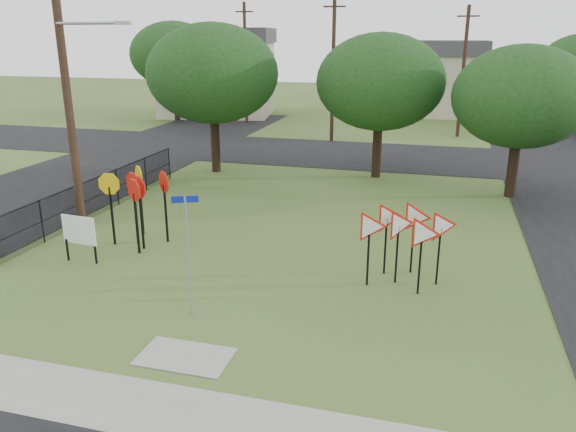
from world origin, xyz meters
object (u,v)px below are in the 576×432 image
object	(u,v)px
yield_sign_cluster	(405,227)
info_board	(79,232)
stop_sign_cluster	(137,191)
street_name_sign	(188,248)

from	to	relation	value
yield_sign_cluster	info_board	world-z (taller)	yield_sign_cluster
info_board	yield_sign_cluster	bearing A→B (deg)	6.79
stop_sign_cluster	yield_sign_cluster	xyz separation A→B (m)	(8.61, -0.74, -0.19)
stop_sign_cluster	info_board	distance (m)	2.27
street_name_sign	yield_sign_cluster	bearing A→B (deg)	34.42
yield_sign_cluster	info_board	xyz separation A→B (m)	(-9.57, -1.14, -0.65)
stop_sign_cluster	info_board	xyz separation A→B (m)	(-0.96, -1.88, -0.84)
stop_sign_cluster	info_board	size ratio (longest dim) A/B	1.66
street_name_sign	yield_sign_cluster	world-z (taller)	street_name_sign
stop_sign_cluster	yield_sign_cluster	size ratio (longest dim) A/B	0.89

